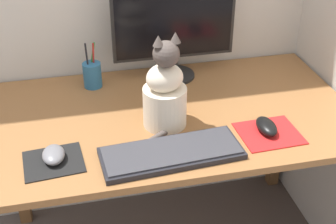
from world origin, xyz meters
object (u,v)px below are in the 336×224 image
(computer_mouse_left, at_px, (54,155))
(pen_cup, at_px, (92,74))
(cat, at_px, (165,93))
(keyboard, at_px, (171,153))
(computer_mouse_right, at_px, (266,126))
(monitor, at_px, (174,26))

(computer_mouse_left, distance_m, pen_cup, 0.47)
(cat, bearing_deg, computer_mouse_left, -176.42)
(keyboard, bearing_deg, computer_mouse_right, 5.87)
(monitor, relative_size, keyboard, 1.07)
(computer_mouse_left, distance_m, cat, 0.40)
(monitor, xyz_separation_m, pen_cup, (-0.32, -0.01, -0.16))
(pen_cup, bearing_deg, computer_mouse_right, -39.83)
(computer_mouse_right, height_order, cat, cat)
(keyboard, height_order, computer_mouse_left, computer_mouse_left)
(monitor, height_order, pen_cup, monitor)
(monitor, relative_size, computer_mouse_right, 4.32)
(keyboard, xyz_separation_m, cat, (0.02, 0.18, 0.11))
(computer_mouse_right, height_order, pen_cup, pen_cup)
(monitor, xyz_separation_m, computer_mouse_left, (-0.48, -0.46, -0.19))
(keyboard, height_order, pen_cup, pen_cup)
(computer_mouse_left, bearing_deg, keyboard, -8.94)
(computer_mouse_right, bearing_deg, pen_cup, 140.17)
(monitor, distance_m, computer_mouse_left, 0.69)
(computer_mouse_right, relative_size, pen_cup, 0.62)
(computer_mouse_left, relative_size, computer_mouse_right, 0.90)
(computer_mouse_left, xyz_separation_m, pen_cup, (0.16, 0.45, 0.03))
(keyboard, height_order, computer_mouse_right, computer_mouse_right)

